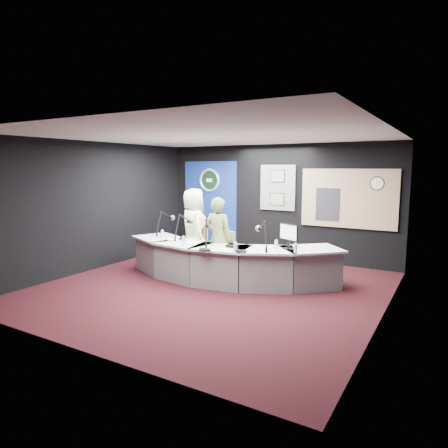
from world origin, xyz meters
The scene contains 33 objects.
ground centered at (0.00, 0.00, 0.00)m, with size 6.00×6.00×0.00m, color black.
ceiling centered at (0.00, 0.00, 2.80)m, with size 6.00×6.00×0.02m, color silver.
wall_back centered at (0.00, 3.00, 1.40)m, with size 6.00×0.02×2.80m, color black.
wall_front centered at (0.00, -3.00, 1.40)m, with size 6.00×0.02×2.80m, color black.
wall_left centered at (-3.00, 0.00, 1.40)m, with size 0.02×6.00×2.80m, color black.
wall_right centered at (3.00, 0.00, 1.40)m, with size 0.02×6.00×2.80m, color black.
broadcast_desk centered at (-0.05, 0.55, 0.38)m, with size 4.50×1.90×0.75m, color #BBBDBF, non-canonical shape.
backdrop_panel centered at (-1.90, 2.97, 1.25)m, with size 1.60×0.05×2.30m, color navy.
agency_seal centered at (-1.90, 2.93, 1.90)m, with size 0.63×0.63×0.07m, color silver.
seal_center centered at (-1.90, 2.94, 1.90)m, with size 0.48×0.48×0.01m, color black.
pinboard centered at (0.05, 2.97, 1.75)m, with size 0.90×0.04×1.10m, color slate.
framed_photo_upper centered at (0.05, 2.94, 2.03)m, with size 0.34×0.02×0.27m, color #7D755B.
framed_photo_lower centered at (0.05, 2.94, 1.47)m, with size 0.34×0.02×0.27m, color #7D755B.
booth_window_frame centered at (1.75, 2.97, 1.55)m, with size 2.12×0.06×1.32m, color tan.
booth_glow centered at (1.75, 2.96, 1.55)m, with size 2.00×0.02×1.20m, color beige.
equipment_rack centered at (1.30, 2.94, 1.40)m, with size 0.55×0.02×0.75m, color black.
wall_clock centered at (2.35, 2.94, 1.90)m, with size 0.28×0.28×0.01m, color white.
armchair_left centered at (-1.23, 1.20, 0.45)m, with size 0.51×0.51×0.90m, color #A4884B, non-canonical shape.
armchair_right centered at (-0.23, 0.63, 0.52)m, with size 0.58×0.58×1.04m, color #A4884B, non-canonical shape.
draped_jacket centered at (-1.38, 1.41, 0.62)m, with size 0.50×0.10×0.70m, color slate.
person_man centered at (-1.23, 1.20, 0.89)m, with size 0.87×0.56×1.78m, color #F2EEC1.
person_woman centered at (-0.23, 0.63, 0.83)m, with size 0.61×0.40×1.66m, color #5A6E39.
computer_monitor centered at (1.24, 0.68, 1.07)m, with size 0.40×0.02×0.27m, color black.
desk_phone centered at (0.26, 0.31, 0.78)m, with size 0.20×0.16×0.05m, color black.
headphones_near centered at (0.60, 0.02, 0.77)m, with size 0.20×0.20×0.03m, color black.
headphones_far centered at (-0.02, -0.20, 0.77)m, with size 0.20×0.20×0.03m, color black.
paper_stack centered at (-1.23, 0.46, 0.75)m, with size 0.22×0.32×0.00m, color white.
notepad centered at (-0.66, 0.39, 0.75)m, with size 0.19×0.28×0.00m, color white.
boom_mic_a centered at (-1.75, 0.83, 1.05)m, with size 0.16×0.74×0.60m, color black, non-canonical shape.
boom_mic_b centered at (-1.06, 0.57, 1.05)m, with size 0.16×0.74×0.60m, color black, non-canonical shape.
boom_mic_c centered at (-0.26, 0.24, 1.05)m, with size 0.44×0.65×0.60m, color black, non-canonical shape.
boom_mic_d centered at (0.83, 0.43, 1.05)m, with size 0.51×0.60×0.60m, color black, non-canonical shape.
water_bottles centered at (-0.01, 0.30, 0.84)m, with size 3.04×0.61×0.18m, color silver, non-canonical shape.
Camera 1 is at (3.85, -6.12, 2.24)m, focal length 32.00 mm.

